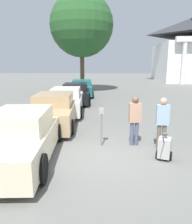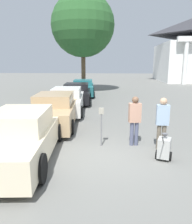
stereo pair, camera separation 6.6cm
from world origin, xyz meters
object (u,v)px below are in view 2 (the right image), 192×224
(parked_car_tan, at_px, (55,110))
(person_supervisor, at_px, (162,120))
(parked_car_teal, at_px, (83,88))
(equipment_cart, at_px, (164,148))
(parked_car_cream, at_px, (23,136))
(parking_meter, at_px, (101,120))
(parked_car_black, at_px, (77,93))
(parked_car_white, at_px, (67,101))
(person_worker, at_px, (135,118))

(parked_car_tan, bearing_deg, person_supervisor, -37.30)
(parked_car_tan, bearing_deg, parked_car_teal, 84.47)
(equipment_cart, bearing_deg, parked_car_cream, -157.91)
(parking_meter, bearing_deg, parked_car_black, 104.81)
(parked_car_white, xyz_separation_m, person_worker, (3.53, -5.21, 0.32))
(parked_car_tan, bearing_deg, parked_car_cream, -95.53)
(parked_car_teal, xyz_separation_m, person_worker, (3.53, -12.31, 0.33))
(parked_car_white, relative_size, person_worker, 2.73)
(parking_meter, bearing_deg, parked_car_teal, 100.69)
(parked_car_tan, bearing_deg, parked_car_black, 84.47)
(parked_car_white, bearing_deg, equipment_cart, -61.31)
(parked_car_black, distance_m, equipment_cart, 10.83)
(parked_car_black, height_order, person_supervisor, person_supervisor)
(parked_car_tan, relative_size, parking_meter, 3.64)
(parked_car_black, xyz_separation_m, parked_car_teal, (-0.00, 3.57, 0.01))
(person_worker, xyz_separation_m, person_supervisor, (0.90, -0.30, 0.01))
(parked_car_teal, relative_size, person_worker, 2.71)
(parked_car_white, distance_m, parking_meter, 5.86)
(parked_car_black, distance_m, person_worker, 9.44)
(parked_car_tan, distance_m, parking_meter, 3.51)
(person_supervisor, bearing_deg, parking_meter, -1.36)
(parked_car_black, xyz_separation_m, parking_meter, (2.35, -8.90, 0.29))
(equipment_cart, bearing_deg, parked_car_white, 143.34)
(parked_car_tan, xyz_separation_m, person_worker, (3.53, -2.44, 0.31))
(parked_car_cream, distance_m, parking_meter, 2.67)
(parked_car_black, relative_size, equipment_cart, 4.98)
(parked_car_white, distance_m, person_supervisor, 7.08)
(parked_car_cream, height_order, parked_car_teal, parked_car_cream)
(parked_car_white, height_order, equipment_cart, parked_car_white)
(parked_car_tan, distance_m, person_worker, 4.31)
(parked_car_black, bearing_deg, equipment_cart, -71.91)
(parked_car_cream, distance_m, person_worker, 3.81)
(parked_car_cream, relative_size, equipment_cart, 5.05)
(parked_car_white, xyz_separation_m, person_supervisor, (4.43, -5.51, 0.33))
(parked_car_cream, bearing_deg, parked_car_teal, 84.47)
(parked_car_white, relative_size, person_supervisor, 2.71)
(parked_car_cream, relative_size, person_worker, 2.81)
(parked_car_tan, height_order, parked_car_teal, parked_car_tan)
(parked_car_teal, xyz_separation_m, person_supervisor, (4.43, -12.61, 0.34))
(parked_car_tan, xyz_separation_m, person_supervisor, (4.43, -2.74, 0.32))
(parked_car_teal, distance_m, person_worker, 12.82)
(parked_car_cream, bearing_deg, parking_meter, 22.33)
(person_supervisor, bearing_deg, parked_car_white, -48.43)
(parked_car_cream, bearing_deg, equipment_cart, -2.56)
(parked_car_teal, distance_m, person_supervisor, 13.37)
(parked_car_black, bearing_deg, person_worker, -73.56)
(parked_car_black, height_order, equipment_cart, parked_car_black)
(parked_car_teal, height_order, parking_meter, parked_car_teal)
(parked_car_tan, xyz_separation_m, parked_car_white, (-0.00, 2.77, -0.01))
(parking_meter, xyz_separation_m, equipment_cart, (1.99, -1.02, -0.58))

